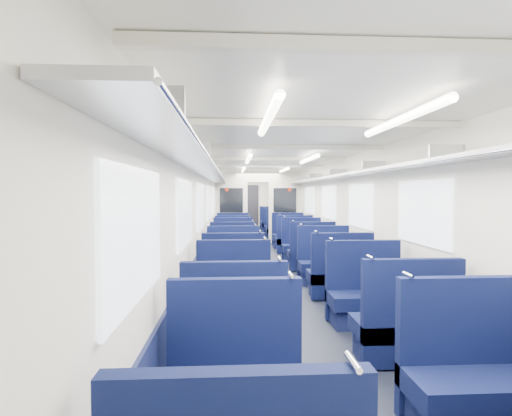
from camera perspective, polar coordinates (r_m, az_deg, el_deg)
The scene contains 39 objects.
floor at distance 9.96m, azimuth 1.55°, elevation -7.35°, with size 2.80×18.00×0.01m, color black.
ceiling at distance 9.84m, azimuth 1.56°, elevation 6.26°, with size 2.80×18.00×0.01m, color white.
wall_left at distance 9.81m, azimuth -6.62°, elevation -0.60°, with size 0.02×18.00×2.35m, color silver.
dado_left at distance 9.88m, azimuth -6.51°, elevation -5.39°, with size 0.03×17.90×0.70m, color #111638.
wall_right at distance 10.05m, azimuth 9.54°, elevation -0.55°, with size 0.02×18.00×2.35m, color silver.
dado_right at distance 10.12m, azimuth 9.42°, elevation -5.23°, with size 0.03×17.90×0.70m, color #111638.
wall_far at distance 18.81m, azimuth -0.81°, elevation 0.76°, with size 2.80×0.02×2.35m, color silver.
luggage_rack_left at distance 9.79m, azimuth -5.55°, elevation 4.07°, with size 0.36×17.40×0.18m.
luggage_rack_right at distance 10.00m, azimuth 8.52°, elevation 4.01°, with size 0.36×17.40×0.18m.
windows at distance 9.36m, azimuth 1.80°, elevation 0.78°, with size 2.78×15.60×0.75m.
ceiling_fittings at distance 9.58m, azimuth 1.70°, elevation 6.01°, with size 2.70×16.06×0.11m.
end_door at distance 18.75m, azimuth -0.80°, elevation 0.22°, with size 0.75×0.06×2.00m, color black.
bulkhead at distance 13.15m, azimuth 0.31°, elevation 0.38°, with size 2.80×0.10×2.35m.
seat_2 at distance 3.03m, azimuth -3.00°, elevation -23.77°, with size 0.96×0.53×1.07m.
seat_3 at distance 3.42m, azimuth 28.25°, elevation -20.86°, with size 0.96×0.53×1.07m.
seat_4 at distance 3.93m, azimuth -3.10°, elevation -17.54°, with size 0.96×0.53×1.07m.
seat_5 at distance 4.31m, azimuth 20.49°, elevation -15.86°, with size 0.96×0.53×1.07m.
seat_6 at distance 5.23m, azimuth -3.18°, elevation -12.48°, with size 0.96×0.53×1.07m.
seat_7 at distance 5.36m, azimuth 15.30°, elevation -12.20°, with size 0.96×0.53×1.07m.
seat_8 at distance 6.36m, azimuth -3.22°, elevation -9.83°, with size 0.96×0.53×1.07m.
seat_9 at distance 6.50m, azimuth 11.79°, elevation -9.60°, with size 0.96×0.53×1.07m.
seat_10 at distance 7.34m, azimuth -3.24°, elevation -8.19°, with size 0.96×0.53×1.07m.
seat_11 at distance 7.50m, azimuth 9.67°, elevation -8.00°, with size 0.96×0.53×1.07m.
seat_12 at distance 8.58m, azimuth -3.26°, elevation -6.68°, with size 0.96×0.53×1.07m.
seat_13 at distance 8.68m, azimuth 7.83°, elevation -6.59°, with size 0.96×0.53×1.07m.
seat_14 at distance 9.75m, azimuth -3.28°, elevation -5.60°, with size 0.96×0.53×1.07m.
seat_15 at distance 9.79m, azimuth 6.53°, elevation -5.58°, with size 0.96×0.53×1.07m.
seat_16 at distance 10.80m, azimuth -3.29°, elevation -4.83°, with size 0.96×0.53×1.07m.
seat_17 at distance 11.02m, azimuth 5.40°, elevation -4.70°, with size 0.96×0.53×1.07m.
seat_18 at distance 11.97m, azimuth -3.30°, elevation -4.14°, with size 0.96×0.53×1.07m.
seat_19 at distance 12.14m, azimuth 4.58°, elevation -4.05°, with size 0.96×0.53×1.07m.
seat_20 at distance 13.98m, azimuth -3.31°, elevation -3.22°, with size 0.96×0.53×1.07m.
seat_21 at distance 14.06m, azimuth 3.48°, elevation -3.19°, with size 0.96×0.53×1.07m.
seat_22 at distance 15.15m, azimuth -3.32°, elevation -2.80°, with size 0.96×0.53×1.07m.
seat_23 at distance 15.11m, azimuth 3.00°, elevation -2.81°, with size 0.96×0.53×1.07m.
seat_24 at distance 16.19m, azimuth -3.32°, elevation -2.48°, with size 0.96×0.53×1.07m.
seat_25 at distance 16.40m, azimuth 2.49°, elevation -2.41°, with size 0.96×0.53×1.07m.
seat_26 at distance 17.49m, azimuth -3.32°, elevation -2.13°, with size 0.96×0.53×1.07m.
seat_27 at distance 17.49m, azimuth 2.12°, elevation -2.12°, with size 0.96×0.53×1.07m.
Camera 1 is at (-0.85, -9.78, 1.66)m, focal length 28.20 mm.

